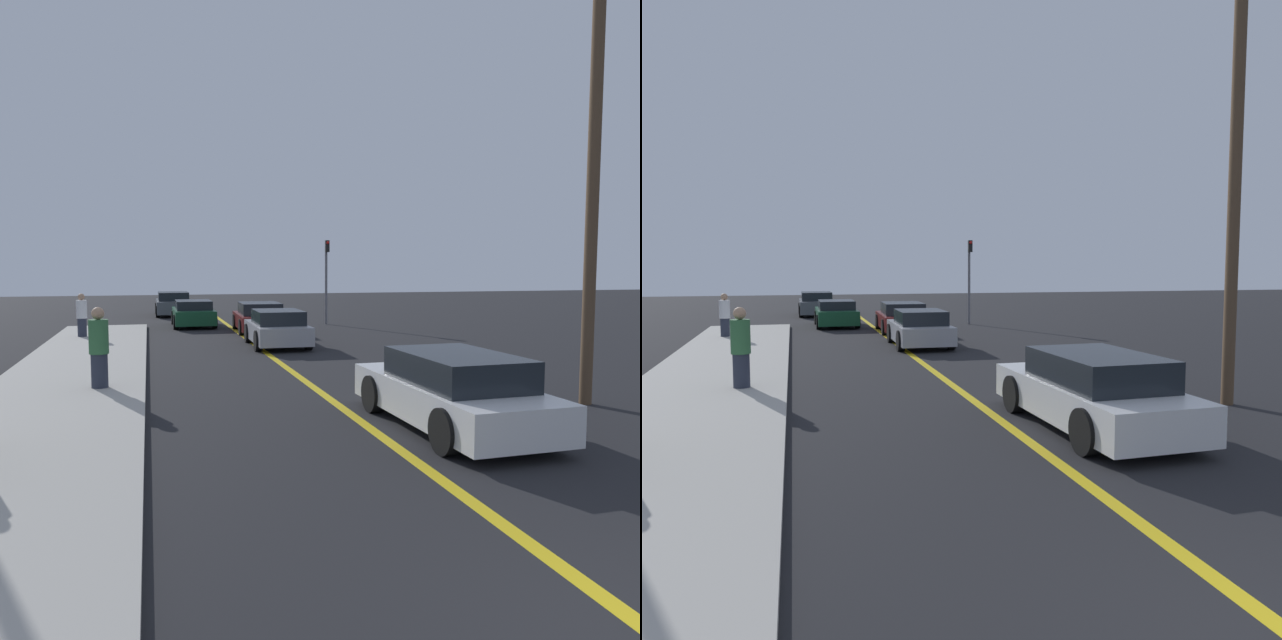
% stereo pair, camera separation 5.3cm
% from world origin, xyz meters
% --- Properties ---
extents(road_center_line, '(0.20, 60.00, 0.01)m').
position_xyz_m(road_center_line, '(0.00, 18.00, 0.00)').
color(road_center_line, gold).
rests_on(road_center_line, ground_plane).
extents(sidewalk_left, '(3.36, 26.28, 0.13)m').
position_xyz_m(sidewalk_left, '(-5.36, 13.14, 0.07)').
color(sidewalk_left, '#ADA89E').
rests_on(sidewalk_left, ground_plane).
extents(car_near_right_lane, '(1.99, 4.59, 1.30)m').
position_xyz_m(car_near_right_lane, '(1.33, 6.44, 0.63)').
color(car_near_right_lane, silver).
rests_on(car_near_right_lane, ground_plane).
extents(car_ahead_center, '(1.97, 3.99, 1.25)m').
position_xyz_m(car_ahead_center, '(0.68, 18.02, 0.61)').
color(car_ahead_center, '#9E9EA3').
rests_on(car_ahead_center, ground_plane).
extents(car_far_distant, '(2.08, 4.29, 1.24)m').
position_xyz_m(car_far_distant, '(0.91, 22.94, 0.60)').
color(car_far_distant, maroon).
rests_on(car_far_distant, ground_plane).
extents(car_parked_left_lot, '(1.90, 4.09, 1.20)m').
position_xyz_m(car_parked_left_lot, '(-1.60, 26.10, 0.59)').
color(car_parked_left_lot, '#144728').
rests_on(car_parked_left_lot, ground_plane).
extents(car_oncoming_far, '(1.96, 4.45, 1.33)m').
position_xyz_m(car_oncoming_far, '(-2.24, 33.06, 0.65)').
color(car_oncoming_far, '#4C5156').
rests_on(car_oncoming_far, ground_plane).
extents(pedestrian_far_standing, '(0.41, 0.41, 1.74)m').
position_xyz_m(pedestrian_far_standing, '(-4.62, 11.08, 0.99)').
color(pedestrian_far_standing, '#282D3D').
rests_on(pedestrian_far_standing, sidewalk_left).
extents(pedestrian_by_sign, '(0.39, 0.39, 1.61)m').
position_xyz_m(pedestrian_by_sign, '(-5.99, 21.73, 0.93)').
color(pedestrian_by_sign, '#282D3D').
rests_on(pedestrian_by_sign, sidewalk_left).
extents(traffic_light, '(0.18, 0.40, 3.98)m').
position_xyz_m(traffic_light, '(4.59, 25.48, 2.45)').
color(traffic_light, slate).
rests_on(traffic_light, ground_plane).
extents(utility_pole, '(0.24, 0.24, 7.78)m').
position_xyz_m(utility_pole, '(4.77, 7.41, 3.89)').
color(utility_pole, brown).
rests_on(utility_pole, ground_plane).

